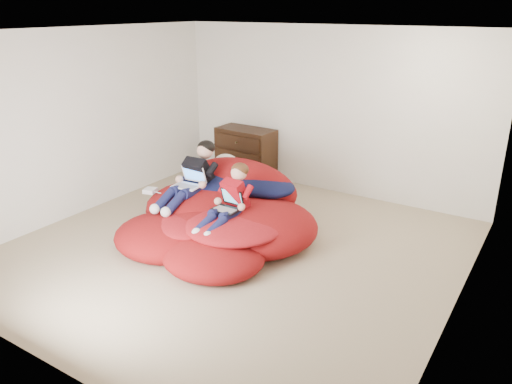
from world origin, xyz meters
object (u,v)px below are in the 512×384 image
beanbag_pile (221,216)px  laptop_white (190,181)px  dresser (246,154)px  younger_boy (230,198)px  laptop_black (229,204)px  older_boy (193,175)px

beanbag_pile → laptop_white: size_ratio=6.81×
laptop_white → dresser: bearing=102.7°
younger_boy → dresser: bearing=119.3°
beanbag_pile → laptop_black: bearing=-39.4°
older_boy → younger_boy: older_boy is taller
laptop_white → older_boy: bearing=90.0°
laptop_black → beanbag_pile: bearing=140.6°
beanbag_pile → younger_boy: bearing=-36.2°
beanbag_pile → laptop_black: beanbag_pile is taller
laptop_black → dresser: bearing=119.0°
older_boy → younger_boy: (0.78, -0.28, -0.06)m
laptop_white → beanbag_pile: bearing=1.6°
laptop_white → laptop_black: (0.78, -0.24, -0.08)m
dresser → laptop_black: dresser is taller
older_boy → laptop_black: (0.78, -0.31, -0.14)m
beanbag_pile → younger_boy: size_ratio=2.68×
beanbag_pile → laptop_white: (-0.48, -0.01, 0.39)m
laptop_black → younger_boy: bearing=90.0°
beanbag_pile → laptop_black: size_ratio=7.70×
older_boy → laptop_white: bearing=-90.0°
dresser → beanbag_pile: size_ratio=0.40×
beanbag_pile → older_boy: 0.66m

